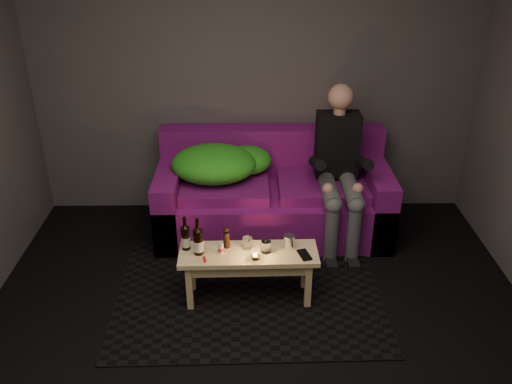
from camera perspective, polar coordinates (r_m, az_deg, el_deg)
The scene contains 17 objects.
floor at distance 3.60m, azimuth 0.44°, elevation -18.91°, with size 4.50×4.50×0.00m, color black.
room at distance 3.10m, azimuth 0.36°, elevation 9.37°, with size 4.50×4.50×4.50m.
rug at distance 4.22m, azimuth -0.76°, elevation -10.56°, with size 2.02×1.47×0.01m, color black.
sofa at distance 4.88m, azimuth 1.77°, elevation -0.51°, with size 2.03×0.91×0.87m.
green_blanket at distance 4.72m, azimuth -3.87°, elevation 3.05°, with size 0.89×0.61×0.30m.
person at distance 4.62m, azimuth 8.74°, elevation 2.79°, with size 0.36×0.84×1.35m.
coffee_table at distance 3.98m, azimuth -0.79°, elevation -7.23°, with size 1.01×0.34×0.41m.
beer_bottle_a at distance 3.96m, azimuth -7.42°, elevation -4.74°, with size 0.07×0.07×0.27m.
beer_bottle_b at distance 3.89m, azimuth -6.10°, elevation -5.15°, with size 0.07×0.07×0.29m.
salt_shaker at distance 3.92m, azimuth -3.72°, elevation -5.90°, with size 0.04×0.04×0.08m, color silver.
pepper_mill at distance 3.97m, azimuth -3.14°, elevation -5.02°, with size 0.05×0.05×0.13m, color black.
tumbler_back at distance 3.97m, azimuth -0.92°, elevation -5.38°, with size 0.07×0.07×0.09m, color white.
tealight at distance 3.86m, azimuth -0.05°, elevation -6.77°, with size 0.06×0.06×0.05m.
tumbler_front at distance 3.92m, azimuth 1.06°, elevation -5.78°, with size 0.07×0.07×0.09m, color white.
steel_cup at distance 3.96m, azimuth 3.50°, elevation -5.26°, with size 0.08×0.08×0.11m, color silver.
smartphone at distance 3.92m, azimuth 5.11°, elevation -6.62°, with size 0.07×0.15×0.01m, color black.
red_lighter at distance 3.87m, azimuth -5.44°, elevation -7.09°, with size 0.02×0.07×0.01m, color #B90B1B.
Camera 1 is at (-0.06, -2.48, 2.62)m, focal length 38.00 mm.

